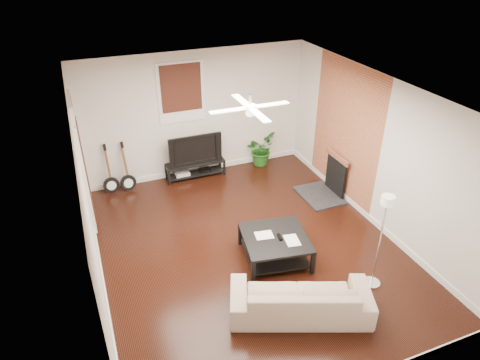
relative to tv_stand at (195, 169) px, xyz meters
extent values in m
cube|color=black|center=(0.14, -2.78, -0.19)|extent=(5.00, 6.00, 0.01)
cube|color=white|center=(0.14, -2.78, 2.61)|extent=(5.00, 6.00, 0.01)
cube|color=silver|center=(0.14, 0.22, 1.21)|extent=(5.00, 0.01, 2.80)
cube|color=silver|center=(0.14, -5.78, 1.21)|extent=(5.00, 0.01, 2.80)
cube|color=silver|center=(-2.36, -2.78, 1.21)|extent=(0.01, 6.00, 2.80)
cube|color=silver|center=(2.64, -2.78, 1.21)|extent=(0.01, 6.00, 2.80)
cube|color=#B5613A|center=(2.63, -1.78, 1.21)|extent=(0.02, 2.20, 2.80)
cube|color=black|center=(2.34, -1.78, 0.27)|extent=(0.80, 1.10, 0.92)
cube|color=#38170F|center=(-0.16, 0.19, 1.76)|extent=(1.00, 0.06, 1.30)
cube|color=white|center=(-2.32, -0.88, 1.06)|extent=(0.08, 1.00, 2.50)
cube|color=black|center=(0.00, 0.00, 0.00)|extent=(1.33, 0.35, 0.37)
imported|color=black|center=(0.00, 0.02, 0.53)|extent=(1.19, 0.16, 0.69)
cube|color=black|center=(0.44, -3.22, 0.04)|extent=(1.22, 1.22, 0.44)
imported|color=tan|center=(0.25, -4.46, 0.11)|extent=(2.16, 1.48, 0.59)
imported|color=#215F1B|center=(1.63, 0.04, 0.20)|extent=(0.90, 0.91, 0.77)
camera|label=1|loc=(-2.22, -8.33, 4.64)|focal=32.18mm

